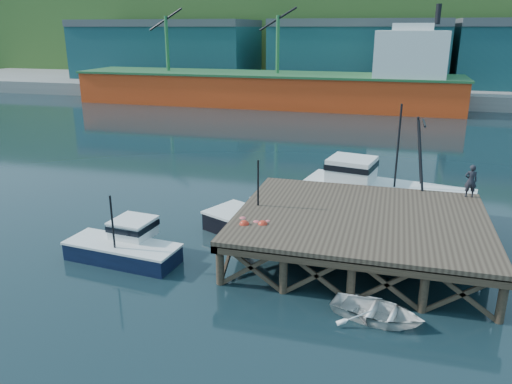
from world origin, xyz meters
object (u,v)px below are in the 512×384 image
(dockworker, at_px, (471,181))
(boat_navy, at_px, (125,245))
(boat_black, at_px, (271,223))
(trawler, at_px, (382,191))
(dinghy, at_px, (377,311))

(dockworker, bearing_deg, boat_navy, 20.99)
(boat_navy, distance_m, boat_black, 7.66)
(trawler, distance_m, dinghy, 12.34)
(boat_navy, bearing_deg, dinghy, -4.94)
(boat_black, bearing_deg, trawler, 69.47)
(dockworker, bearing_deg, boat_black, 13.97)
(boat_black, bearing_deg, dockworker, 43.60)
(trawler, relative_size, dockworker, 5.86)
(trawler, bearing_deg, boat_navy, -128.66)
(trawler, height_order, dinghy, trawler)
(boat_black, distance_m, dockworker, 10.99)
(dinghy, xyz_separation_m, dockworker, (4.27, 10.20, 2.65))
(boat_navy, xyz_separation_m, dockworker, (16.42, 7.92, 2.31))
(trawler, distance_m, dockworker, 5.29)
(boat_navy, distance_m, dockworker, 18.38)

